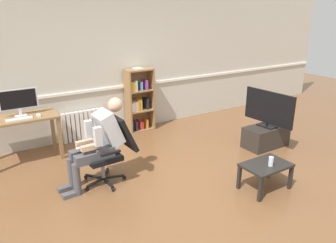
{
  "coord_description": "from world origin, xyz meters",
  "views": [
    {
      "loc": [
        -2.4,
        -3.19,
        2.35
      ],
      "look_at": [
        0.15,
        0.85,
        0.7
      ],
      "focal_mm": 34.35,
      "sensor_mm": 36.0,
      "label": 1
    }
  ],
  "objects_px": {
    "drinking_glass": "(271,161)",
    "imac_monitor": "(18,100)",
    "computer_mouse": "(38,115)",
    "tv_screen": "(269,108)",
    "coffee_table": "(266,168)",
    "office_chair": "(112,147)",
    "bookshelf": "(139,101)",
    "person_seated": "(99,141)",
    "keyboard": "(19,119)",
    "computer_desk": "(21,124)",
    "radiator": "(84,125)",
    "tv_stand": "(266,136)"
  },
  "relations": [
    {
      "from": "computer_desk",
      "to": "person_seated",
      "type": "bearing_deg",
      "value": -60.5
    },
    {
      "from": "office_chair",
      "to": "keyboard",
      "type": "bearing_deg",
      "value": -143.5
    },
    {
      "from": "coffee_table",
      "to": "computer_desk",
      "type": "bearing_deg",
      "value": 134.13
    },
    {
      "from": "computer_mouse",
      "to": "coffee_table",
      "type": "bearing_deg",
      "value": -47.49
    },
    {
      "from": "imac_monitor",
      "to": "coffee_table",
      "type": "distance_m",
      "value": 3.9
    },
    {
      "from": "radiator",
      "to": "office_chair",
      "type": "height_order",
      "value": "office_chair"
    },
    {
      "from": "keyboard",
      "to": "bookshelf",
      "type": "bearing_deg",
      "value": 10.65
    },
    {
      "from": "coffee_table",
      "to": "tv_screen",
      "type": "bearing_deg",
      "value": 41.32
    },
    {
      "from": "tv_stand",
      "to": "coffee_table",
      "type": "distance_m",
      "value": 1.55
    },
    {
      "from": "computer_mouse",
      "to": "imac_monitor",
      "type": "bearing_deg",
      "value": 139.84
    },
    {
      "from": "radiator",
      "to": "person_seated",
      "type": "distance_m",
      "value": 1.83
    },
    {
      "from": "radiator",
      "to": "tv_screen",
      "type": "distance_m",
      "value": 3.43
    },
    {
      "from": "computer_mouse",
      "to": "office_chair",
      "type": "relative_size",
      "value": 0.1
    },
    {
      "from": "imac_monitor",
      "to": "bookshelf",
      "type": "distance_m",
      "value": 2.27
    },
    {
      "from": "imac_monitor",
      "to": "computer_mouse",
      "type": "xyz_separation_m",
      "value": [
        0.23,
        -0.2,
        -0.24
      ]
    },
    {
      "from": "computer_desk",
      "to": "tv_screen",
      "type": "height_order",
      "value": "tv_screen"
    },
    {
      "from": "person_seated",
      "to": "coffee_table",
      "type": "xyz_separation_m",
      "value": [
        1.86,
        -1.35,
        -0.33
      ]
    },
    {
      "from": "computer_desk",
      "to": "person_seated",
      "type": "height_order",
      "value": "person_seated"
    },
    {
      "from": "bookshelf",
      "to": "office_chair",
      "type": "xyz_separation_m",
      "value": [
        -1.28,
        -1.65,
        -0.09
      ]
    },
    {
      "from": "computer_mouse",
      "to": "radiator",
      "type": "bearing_deg",
      "value": 30.45
    },
    {
      "from": "radiator",
      "to": "computer_desk",
      "type": "bearing_deg",
      "value": -160.85
    },
    {
      "from": "imac_monitor",
      "to": "bookshelf",
      "type": "height_order",
      "value": "bookshelf"
    },
    {
      "from": "office_chair",
      "to": "drinking_glass",
      "type": "distance_m",
      "value": 2.21
    },
    {
      "from": "keyboard",
      "to": "computer_mouse",
      "type": "bearing_deg",
      "value": 3.97
    },
    {
      "from": "bookshelf",
      "to": "office_chair",
      "type": "height_order",
      "value": "bookshelf"
    },
    {
      "from": "computer_desk",
      "to": "office_chair",
      "type": "xyz_separation_m",
      "value": [
        0.97,
        -1.36,
        -0.11
      ]
    },
    {
      "from": "computer_desk",
      "to": "bookshelf",
      "type": "bearing_deg",
      "value": 7.33
    },
    {
      "from": "computer_desk",
      "to": "keyboard",
      "type": "xyz_separation_m",
      "value": [
        -0.03,
        -0.14,
        0.13
      ]
    },
    {
      "from": "bookshelf",
      "to": "tv_screen",
      "type": "xyz_separation_m",
      "value": [
        1.55,
        -1.99,
        0.11
      ]
    },
    {
      "from": "bookshelf",
      "to": "computer_mouse",
      "type": "bearing_deg",
      "value": -168.4
    },
    {
      "from": "imac_monitor",
      "to": "person_seated",
      "type": "distance_m",
      "value": 1.67
    },
    {
      "from": "tv_stand",
      "to": "drinking_glass",
      "type": "bearing_deg",
      "value": -136.67
    },
    {
      "from": "office_chair",
      "to": "person_seated",
      "type": "bearing_deg",
      "value": -90.0
    },
    {
      "from": "tv_screen",
      "to": "coffee_table",
      "type": "height_order",
      "value": "tv_screen"
    },
    {
      "from": "tv_screen",
      "to": "keyboard",
      "type": "bearing_deg",
      "value": 63.76
    },
    {
      "from": "keyboard",
      "to": "person_seated",
      "type": "bearing_deg",
      "value": -56.71
    },
    {
      "from": "imac_monitor",
      "to": "radiator",
      "type": "bearing_deg",
      "value": 15.85
    },
    {
      "from": "drinking_glass",
      "to": "imac_monitor",
      "type": "bearing_deg",
      "value": 132.49
    },
    {
      "from": "keyboard",
      "to": "bookshelf",
      "type": "relative_size",
      "value": 0.3
    },
    {
      "from": "computer_desk",
      "to": "tv_screen",
      "type": "xyz_separation_m",
      "value": [
        3.8,
        -1.7,
        0.09
      ]
    },
    {
      "from": "radiator",
      "to": "drinking_glass",
      "type": "distance_m",
      "value": 3.53
    },
    {
      "from": "coffee_table",
      "to": "bookshelf",
      "type": "bearing_deg",
      "value": 97.39
    },
    {
      "from": "coffee_table",
      "to": "imac_monitor",
      "type": "bearing_deg",
      "value": 133.09
    },
    {
      "from": "computer_desk",
      "to": "imac_monitor",
      "type": "relative_size",
      "value": 1.94
    },
    {
      "from": "radiator",
      "to": "office_chair",
      "type": "xyz_separation_m",
      "value": [
        -0.16,
        -1.75,
        0.24
      ]
    },
    {
      "from": "computer_mouse",
      "to": "office_chair",
      "type": "bearing_deg",
      "value": -60.27
    },
    {
      "from": "computer_mouse",
      "to": "tv_screen",
      "type": "xyz_separation_m",
      "value": [
        3.55,
        -1.58,
        -0.05
      ]
    },
    {
      "from": "computer_desk",
      "to": "tv_stand",
      "type": "xyz_separation_m",
      "value": [
        3.8,
        -1.7,
        -0.44
      ]
    },
    {
      "from": "computer_desk",
      "to": "imac_monitor",
      "type": "distance_m",
      "value": 0.39
    },
    {
      "from": "computer_mouse",
      "to": "radiator",
      "type": "xyz_separation_m",
      "value": [
        0.87,
        0.51,
        -0.49
      ]
    }
  ]
}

